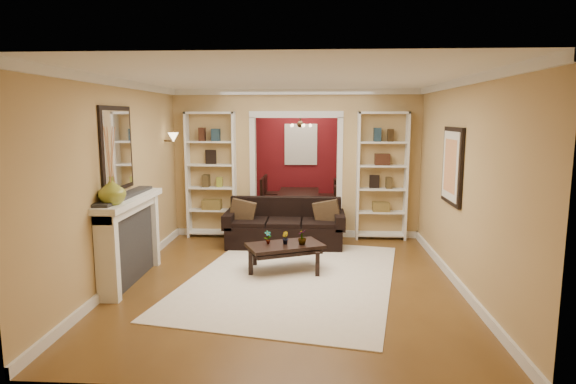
# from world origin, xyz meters

# --- Properties ---
(floor) EXTENTS (8.00, 8.00, 0.00)m
(floor) POSITION_xyz_m (0.00, 0.00, 0.00)
(floor) COLOR brown
(floor) RESTS_ON ground
(ceiling) EXTENTS (8.00, 8.00, 0.00)m
(ceiling) POSITION_xyz_m (0.00, 0.00, 2.70)
(ceiling) COLOR white
(ceiling) RESTS_ON ground
(wall_back) EXTENTS (8.00, 0.00, 8.00)m
(wall_back) POSITION_xyz_m (0.00, 4.00, 1.35)
(wall_back) COLOR tan
(wall_back) RESTS_ON ground
(wall_front) EXTENTS (8.00, 0.00, 8.00)m
(wall_front) POSITION_xyz_m (0.00, -4.00, 1.35)
(wall_front) COLOR tan
(wall_front) RESTS_ON ground
(wall_left) EXTENTS (0.00, 8.00, 8.00)m
(wall_left) POSITION_xyz_m (-2.25, 0.00, 1.35)
(wall_left) COLOR tan
(wall_left) RESTS_ON ground
(wall_right) EXTENTS (0.00, 8.00, 8.00)m
(wall_right) POSITION_xyz_m (2.25, 0.00, 1.35)
(wall_right) COLOR tan
(wall_right) RESTS_ON ground
(partition_wall) EXTENTS (4.50, 0.15, 2.70)m
(partition_wall) POSITION_xyz_m (0.00, 1.20, 1.35)
(partition_wall) COLOR tan
(partition_wall) RESTS_ON floor
(red_back_panel) EXTENTS (4.44, 0.04, 2.64)m
(red_back_panel) POSITION_xyz_m (0.00, 3.97, 1.32)
(red_back_panel) COLOR maroon
(red_back_panel) RESTS_ON floor
(dining_window) EXTENTS (0.78, 0.03, 0.98)m
(dining_window) POSITION_xyz_m (0.00, 3.93, 1.55)
(dining_window) COLOR #8CA5CC
(dining_window) RESTS_ON wall_back
(area_rug) EXTENTS (3.35, 4.20, 0.01)m
(area_rug) POSITION_xyz_m (0.05, -1.24, 0.01)
(area_rug) COLOR white
(area_rug) RESTS_ON floor
(sofa) EXTENTS (2.05, 0.88, 0.80)m
(sofa) POSITION_xyz_m (-0.16, 0.45, 0.40)
(sofa) COLOR black
(sofa) RESTS_ON floor
(pillow_left) EXTENTS (0.42, 0.13, 0.42)m
(pillow_left) POSITION_xyz_m (-0.89, 0.43, 0.60)
(pillow_left) COLOR #4F3922
(pillow_left) RESTS_ON sofa
(pillow_right) EXTENTS (0.44, 0.19, 0.43)m
(pillow_right) POSITION_xyz_m (0.56, 0.43, 0.60)
(pillow_right) COLOR #4F3922
(pillow_right) RESTS_ON sofa
(coffee_table) EXTENTS (1.20, 0.95, 0.40)m
(coffee_table) POSITION_xyz_m (-0.07, -0.94, 0.20)
(coffee_table) COLOR black
(coffee_table) RESTS_ON floor
(plant_left) EXTENTS (0.12, 0.12, 0.19)m
(plant_left) POSITION_xyz_m (-0.31, -0.94, 0.50)
(plant_left) COLOR #336626
(plant_left) RESTS_ON coffee_table
(plant_center) EXTENTS (0.12, 0.12, 0.18)m
(plant_center) POSITION_xyz_m (-0.07, -0.94, 0.49)
(plant_center) COLOR #336626
(plant_center) RESTS_ON coffee_table
(plant_right) EXTENTS (0.17, 0.17, 0.21)m
(plant_right) POSITION_xyz_m (0.18, -0.94, 0.51)
(plant_right) COLOR #336626
(plant_right) RESTS_ON coffee_table
(bookshelf_left) EXTENTS (0.90, 0.30, 2.30)m
(bookshelf_left) POSITION_xyz_m (-1.55, 1.03, 1.15)
(bookshelf_left) COLOR white
(bookshelf_left) RESTS_ON floor
(bookshelf_right) EXTENTS (0.90, 0.30, 2.30)m
(bookshelf_right) POSITION_xyz_m (1.55, 1.03, 1.15)
(bookshelf_right) COLOR white
(bookshelf_right) RESTS_ON floor
(fireplace) EXTENTS (0.32, 1.70, 1.16)m
(fireplace) POSITION_xyz_m (-2.09, -1.50, 0.58)
(fireplace) COLOR white
(fireplace) RESTS_ON floor
(vase) EXTENTS (0.41, 0.41, 0.34)m
(vase) POSITION_xyz_m (-2.09, -2.04, 1.33)
(vase) COLOR olive
(vase) RESTS_ON fireplace
(mirror) EXTENTS (0.03, 0.95, 1.10)m
(mirror) POSITION_xyz_m (-2.23, -1.50, 1.80)
(mirror) COLOR silver
(mirror) RESTS_ON wall_left
(wall_sconce) EXTENTS (0.18, 0.18, 0.22)m
(wall_sconce) POSITION_xyz_m (-2.15, 0.55, 1.83)
(wall_sconce) COLOR #FFE0A5
(wall_sconce) RESTS_ON wall_left
(framed_art) EXTENTS (0.04, 0.85, 1.05)m
(framed_art) POSITION_xyz_m (2.21, -1.00, 1.55)
(framed_art) COLOR black
(framed_art) RESTS_ON wall_right
(dining_table) EXTENTS (1.58, 0.88, 0.56)m
(dining_table) POSITION_xyz_m (0.02, 2.83, 0.28)
(dining_table) COLOR black
(dining_table) RESTS_ON floor
(dining_chair_nw) EXTENTS (0.52, 0.52, 0.93)m
(dining_chair_nw) POSITION_xyz_m (-0.53, 2.53, 0.47)
(dining_chair_nw) COLOR black
(dining_chair_nw) RESTS_ON floor
(dining_chair_ne) EXTENTS (0.41, 0.41, 0.78)m
(dining_chair_ne) POSITION_xyz_m (0.57, 2.53, 0.39)
(dining_chair_ne) COLOR black
(dining_chair_ne) RESTS_ON floor
(dining_chair_sw) EXTENTS (0.52, 0.52, 0.92)m
(dining_chair_sw) POSITION_xyz_m (-0.53, 3.13, 0.46)
(dining_chair_sw) COLOR black
(dining_chair_sw) RESTS_ON floor
(dining_chair_se) EXTENTS (0.50, 0.50, 0.85)m
(dining_chair_se) POSITION_xyz_m (0.57, 3.13, 0.43)
(dining_chair_se) COLOR black
(dining_chair_se) RESTS_ON floor
(chandelier) EXTENTS (0.50, 0.50, 0.30)m
(chandelier) POSITION_xyz_m (0.00, 2.70, 2.02)
(chandelier) COLOR #3B2D1A
(chandelier) RESTS_ON ceiling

